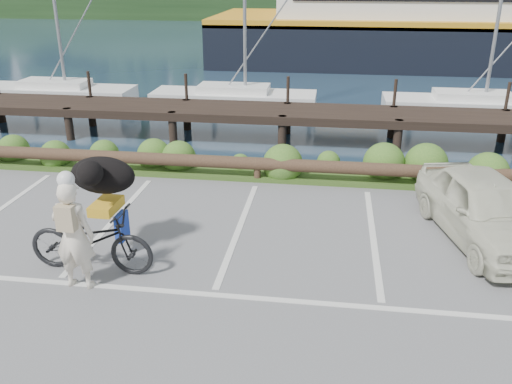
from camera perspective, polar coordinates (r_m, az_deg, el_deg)
ground at (r=9.00m, az=-3.95°, el=-9.39°), size 72.00×72.00×0.00m
harbor_backdrop at (r=86.09m, az=7.60°, el=18.99°), size 170.00×160.00×30.00m
vegetation_strip at (r=13.71m, az=0.54°, el=2.38°), size 34.00×1.60×0.10m
log_rail at (r=13.08m, az=0.14°, el=1.14°), size 32.00×0.30×0.60m
bicycle at (r=9.44m, az=-17.00°, el=-4.85°), size 2.18×0.82×1.13m
cyclist at (r=8.90m, az=-18.64°, el=-4.33°), size 0.68×0.45×1.82m
dog at (r=9.66m, az=-15.83°, el=1.72°), size 0.59×1.16×0.66m
parked_car at (r=10.89m, az=22.94°, el=-1.57°), size 2.31×3.99×1.28m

